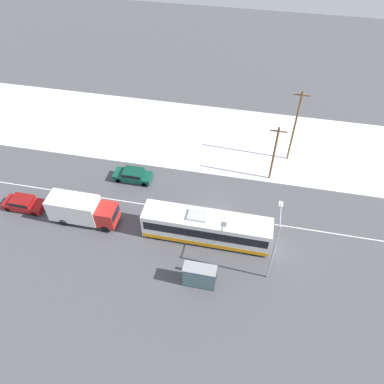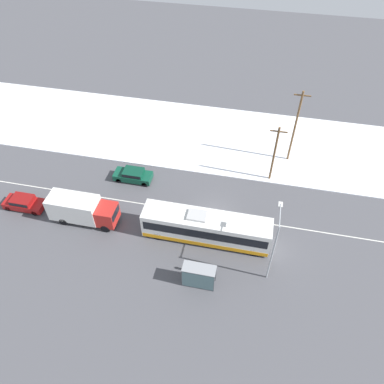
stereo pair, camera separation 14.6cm
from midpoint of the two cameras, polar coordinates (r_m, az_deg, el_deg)
name	(u,v)px [view 1 (the left image)]	position (r m, az deg, el deg)	size (l,w,h in m)	color
ground_plane	(214,215)	(39.67, 3.21, -3.51)	(120.00, 120.00, 0.00)	#4C4C51
snow_lot	(230,140)	(49.26, 5.74, 7.94)	(80.00, 14.10, 0.12)	white
lane_marking_center	(214,215)	(39.67, 3.21, -3.51)	(60.00, 0.12, 0.00)	silver
city_bus	(207,227)	(36.47, 2.11, -5.42)	(12.46, 2.57, 3.28)	white
box_truck	(82,209)	(39.54, -16.57, -2.57)	(7.00, 2.30, 3.00)	silver
sedan_car	(133,175)	(43.34, -9.07, 2.57)	(4.35, 1.80, 1.41)	#0F4733
parked_car_near_truck	(24,203)	(43.58, -24.37, -1.54)	(4.33, 1.80, 1.42)	maroon
pedestrian_at_stop	(195,266)	(34.53, 0.40, -11.21)	(0.61, 0.27, 1.69)	#23232D
bus_shelter	(199,275)	(33.25, 0.96, -12.60)	(2.93, 1.20, 2.40)	gray
streetlamp	(275,241)	(32.39, 12.43, -7.27)	(0.36, 2.94, 7.27)	#9EA3A8
utility_pole_roadside	(274,153)	(41.95, 12.31, 5.80)	(1.80, 0.24, 7.23)	brown
utility_pole_snowlot	(295,126)	(44.63, 15.28, 9.65)	(1.80, 0.24, 9.38)	brown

